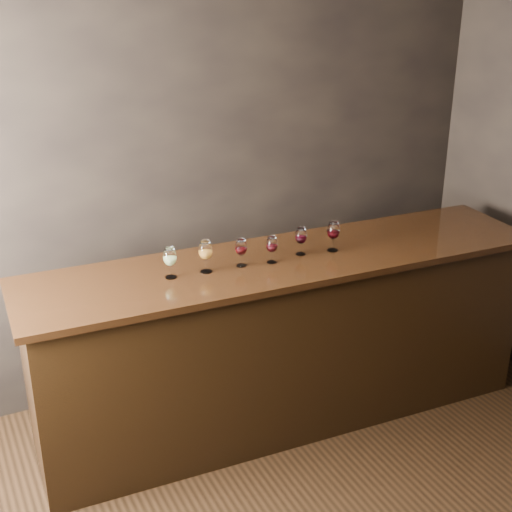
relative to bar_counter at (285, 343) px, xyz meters
name	(u,v)px	position (x,y,z in m)	size (l,w,h in m)	color
room_shell	(272,262)	(-0.78, -1.29, 1.24)	(5.02, 4.52, 2.81)	black
bar_counter	(285,343)	(0.00, 0.00, 0.00)	(3.28, 0.71, 1.15)	black
bar_top	(287,261)	(0.00, 0.00, 0.60)	(3.39, 0.79, 0.04)	black
back_bar_shelf	(245,323)	(0.00, 0.63, -0.15)	(2.36, 0.40, 0.85)	black
glass_white	(170,257)	(-0.76, 0.04, 0.75)	(0.08, 0.08, 0.19)	white
glass_amber	(205,251)	(-0.54, 0.02, 0.75)	(0.08, 0.08, 0.20)	white
glass_red_a	(241,248)	(-0.31, 0.01, 0.74)	(0.07, 0.07, 0.18)	white
glass_red_b	(272,245)	(-0.12, -0.03, 0.73)	(0.07, 0.07, 0.17)	white
glass_red_c	(301,236)	(0.11, 0.01, 0.74)	(0.08, 0.08, 0.18)	white
glass_red_d	(333,231)	(0.32, -0.03, 0.75)	(0.08, 0.08, 0.20)	white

